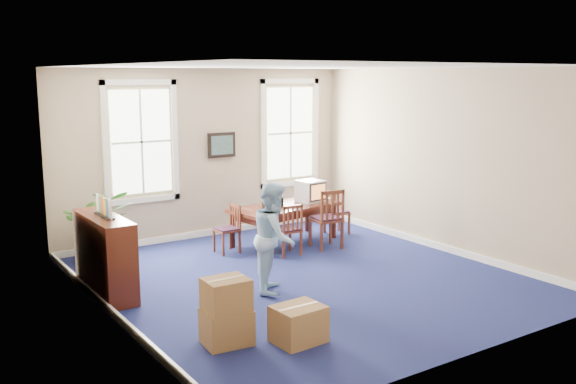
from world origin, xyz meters
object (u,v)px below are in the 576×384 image
crt_tv (310,191)px  credenza (105,254)px  cardboard_boxes (238,304)px  man (274,237)px  conference_table (285,224)px  chair_near_left (287,229)px  potted_plant (98,225)px

crt_tv → credenza: credenza is taller
crt_tv → cardboard_boxes: (-3.47, -3.38, -0.50)m
man → crt_tv: bearing=-9.8°
conference_table → cardboard_boxes: bearing=-139.5°
chair_near_left → potted_plant: bearing=-25.1°
credenza → potted_plant: size_ratio=1.21×
crt_tv → cardboard_boxes: size_ratio=0.34×
man → cardboard_boxes: (-1.27, -1.19, -0.38)m
crt_tv → potted_plant: 3.92m
man → chair_near_left: bearing=-3.8°
cardboard_boxes → crt_tv: bearing=44.2°
conference_table → chair_near_left: bearing=-129.8°
chair_near_left → cardboard_boxes: chair_near_left is taller
chair_near_left → man: size_ratio=0.57×
man → potted_plant: 3.30m
credenza → cardboard_boxes: (0.82, -2.36, -0.18)m
man → cardboard_boxes: 1.78m
man → conference_table: bearing=-1.3°
crt_tv → chair_near_left: crt_tv is taller
conference_table → chair_near_left: (-0.42, -0.70, 0.10)m
credenza → cardboard_boxes: size_ratio=1.04×
chair_near_left → cardboard_boxes: (-2.44, -2.62, -0.04)m
man → cardboard_boxes: size_ratio=1.10×
chair_near_left → cardboard_boxes: size_ratio=0.63×
credenza → cardboard_boxes: credenza is taller
man → potted_plant: bearing=65.5°
potted_plant → cardboard_boxes: 4.06m
conference_table → potted_plant: potted_plant is taller
chair_near_left → crt_tv: bearing=-142.5°
crt_tv → man: man is taller
conference_table → potted_plant: (-3.25, 0.71, 0.27)m
conference_table → crt_tv: 0.83m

